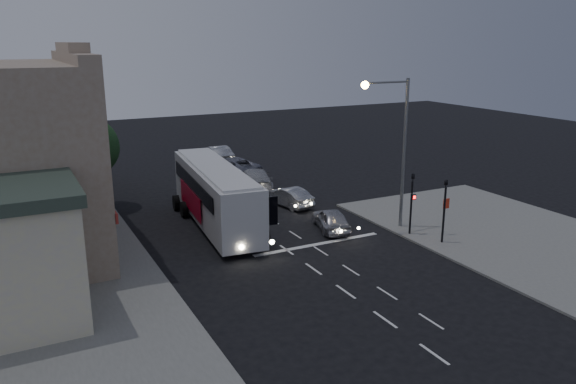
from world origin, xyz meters
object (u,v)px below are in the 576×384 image
traffic_signal_main (412,196)px  street_tree (88,144)px  regulatory_sign (445,210)px  car_sedan_a (289,197)px  car_suv (331,219)px  car_sedan_b (255,179)px  traffic_signal_side (445,203)px  car_sedan_c (231,166)px  car_extra (217,154)px  tour_bus (215,193)px  streetlight (396,137)px

traffic_signal_main → street_tree: size_ratio=0.66×
traffic_signal_main → regulatory_sign: 2.14m
street_tree → traffic_signal_main: bearing=-42.0°
car_sedan_a → street_tree: size_ratio=0.66×
car_suv → car_sedan_b: (-0.21, 10.89, 0.15)m
regulatory_sign → street_tree: (-17.51, 15.26, 2.90)m
traffic_signal_side → street_tree: 23.24m
car_sedan_c → regulatory_sign: bearing=87.7°
car_suv → car_extra: car_extra is taller
traffic_signal_main → car_sedan_c: bearing=101.2°
car_extra → car_sedan_a: bearing=89.1°
car_extra → traffic_signal_main: (3.03, -24.52, 1.60)m
tour_bus → traffic_signal_side: bearing=-35.8°
tour_bus → car_sedan_c: bearing=70.0°
traffic_signal_main → traffic_signal_side: bearing=-70.5°
car_sedan_c → car_extra: (0.75, 5.38, 0.02)m
car_sedan_c → traffic_signal_main: 19.57m
car_sedan_a → car_sedan_c: 10.38m
regulatory_sign → car_sedan_c: bearing=105.2°
traffic_signal_side → street_tree: street_tree is taller
traffic_signal_side → street_tree: (-16.51, 16.22, 2.08)m
car_sedan_b → streetlight: (3.59, -12.49, 4.90)m
traffic_signal_main → traffic_signal_side: size_ratio=1.00×
tour_bus → car_suv: (5.92, -4.05, -1.39)m
traffic_signal_main → street_tree: street_tree is taller
traffic_signal_main → streetlight: size_ratio=0.46×
car_sedan_a → car_sedan_b: (-0.26, 5.15, 0.16)m
car_sedan_a → traffic_signal_side: traffic_signal_side is taller
regulatory_sign → streetlight: (-1.96, 2.44, 4.14)m
car_sedan_c → street_tree: bearing=4.6°
street_tree → traffic_signal_side: bearing=-44.5°
regulatory_sign → street_tree: 23.40m
car_sedan_a → traffic_signal_main: bearing=101.6°
streetlight → traffic_signal_main: bearing=-79.8°
car_extra → traffic_signal_side: (3.73, -26.50, 1.60)m
car_sedan_a → car_sedan_b: car_sedan_b is taller
car_sedan_c → traffic_signal_side: bearing=84.5°
car_sedan_b → traffic_signal_side: size_ratio=1.39×
car_sedan_a → car_extra: size_ratio=0.82×
car_suv → traffic_signal_side: (4.33, -5.00, 1.74)m
car_sedan_b → car_sedan_c: bearing=-72.8°
tour_bus → car_sedan_b: bearing=55.7°
tour_bus → car_sedan_c: tour_bus is taller
regulatory_sign → streetlight: streetlight is taller
car_suv → street_tree: street_tree is taller
car_sedan_a → street_tree: 13.93m
car_sedan_b → traffic_signal_main: 14.52m
car_sedan_a → streetlight: streetlight is taller
tour_bus → car_sedan_b: (5.71, 6.83, -1.24)m
car_extra → streetlight: size_ratio=0.55×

